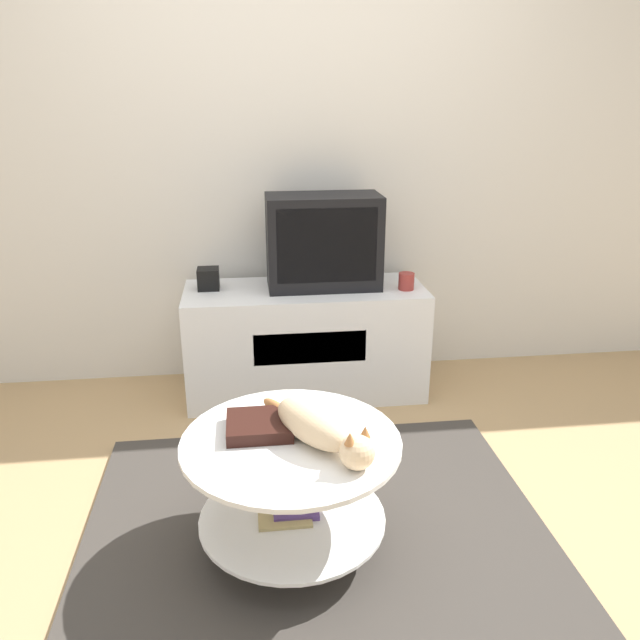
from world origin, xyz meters
TOP-DOWN VIEW (x-y plane):
  - ground_plane at (0.00, 0.00)m, footprint 12.00×12.00m
  - wall_back at (0.00, 1.57)m, footprint 8.00×0.05m
  - rug at (0.00, 0.00)m, footprint 1.75×1.56m
  - tv_stand at (0.08, 1.24)m, footprint 1.27×0.49m
  - tv at (0.18, 1.27)m, footprint 0.59×0.30m
  - speaker at (-0.42, 1.30)m, footprint 0.11×0.11m
  - mug at (0.61, 1.17)m, footprint 0.08×0.08m
  - coffee_table at (-0.10, -0.04)m, footprint 0.76×0.76m
  - dvd_box at (-0.20, 0.03)m, footprint 0.23×0.20m
  - cat at (-0.00, -0.07)m, footprint 0.35×0.50m

SIDE VIEW (x-z plane):
  - ground_plane at x=0.00m, z-range 0.00..0.00m
  - rug at x=0.00m, z-range 0.00..0.02m
  - tv_stand at x=0.08m, z-range 0.00..0.60m
  - coffee_table at x=-0.10m, z-range 0.09..0.53m
  - dvd_box at x=-0.20m, z-range 0.47..0.51m
  - cat at x=0.00m, z-range 0.46..0.60m
  - mug at x=0.61m, z-range 0.60..0.69m
  - speaker at x=-0.42m, z-range 0.60..0.71m
  - tv at x=0.18m, z-range 0.60..1.08m
  - wall_back at x=0.00m, z-range 0.00..2.60m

